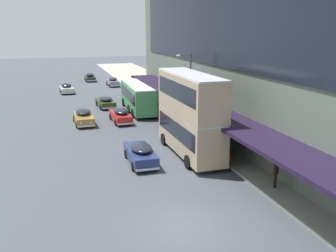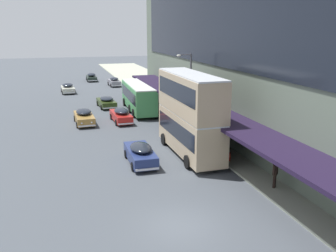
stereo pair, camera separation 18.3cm
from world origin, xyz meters
TOP-DOWN VIEW (x-y plane):
  - ground at (0.00, 0.00)m, footprint 240.00×240.00m
  - transit_bus_kerbside_front at (4.26, 10.41)m, footprint 2.72×9.29m
  - transit_bus_kerbside_rear at (3.86, 27.61)m, footprint 2.88×10.66m
  - sedan_lead_mid at (-3.93, 43.73)m, footprint 2.12×4.49m
  - sedan_second_near at (0.08, 9.59)m, footprint 1.93×4.86m
  - sedan_lead_near at (0.85, 22.63)m, footprint 1.92×4.92m
  - sedan_oncoming_front at (0.93, 56.54)m, footprint 1.87×4.83m
  - sedan_trailing_mid at (4.09, 48.75)m, footprint 1.89×4.42m
  - sedan_far_back at (0.39, 30.88)m, footprint 2.17×4.82m
  - sedan_oncoming_rear at (-3.02, 23.02)m, footprint 2.02×4.91m
  - pedestrian_at_kerb at (7.08, 2.54)m, footprint 0.49×0.44m
  - street_lamp at (6.48, 16.84)m, footprint 1.50×0.28m
  - fire_hydrant at (6.49, 7.77)m, footprint 0.20×0.40m

SIDE VIEW (x-z plane):
  - ground at x=0.00m, z-range 0.00..0.00m
  - fire_hydrant at x=6.49m, z-range 0.14..0.84m
  - sedan_far_back at x=0.39m, z-range 0.00..1.43m
  - sedan_lead_mid at x=-3.93m, z-range -0.01..1.51m
  - sedan_oncoming_front at x=0.93m, z-range -0.02..1.55m
  - sedan_lead_near at x=0.85m, z-range -0.01..1.55m
  - sedan_oncoming_rear at x=-3.02m, z-range -0.01..1.55m
  - sedan_trailing_mid at x=4.09m, z-range -0.01..1.56m
  - sedan_second_near at x=0.08m, z-range 0.00..1.56m
  - pedestrian_at_kerb at x=7.08m, z-range 0.25..2.11m
  - transit_bus_kerbside_rear at x=3.86m, z-range 0.24..3.55m
  - transit_bus_kerbside_front at x=4.26m, z-range 0.25..6.74m
  - street_lamp at x=6.48m, z-range 0.72..8.13m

